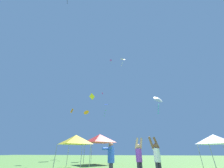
% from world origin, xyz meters
% --- Properties ---
extents(person_flyer_white, '(0.63, 0.45, 2.17)m').
position_xyz_m(person_flyer_white, '(1.47, 1.92, 1.12)').
color(person_flyer_white, '#2D2D38').
rests_on(person_flyer_white, ground).
extents(person_watcher_purple, '(0.56, 0.47, 2.15)m').
position_xyz_m(person_watcher_purple, '(0.49, 2.12, 1.10)').
color(person_watcher_purple, '#2D2D38').
rests_on(person_watcher_purple, ground).
extents(person_companion_blue, '(0.71, 1.01, 1.82)m').
position_xyz_m(person_companion_blue, '(-0.99, 1.01, 1.08)').
color(person_companion_blue, '#2D2D38').
rests_on(person_companion_blue, ground).
extents(canopy_tent_white, '(2.72, 2.72, 2.91)m').
position_xyz_m(canopy_tent_white, '(8.07, 8.53, 2.47)').
color(canopy_tent_white, '#9E9EA3').
rests_on(canopy_tent_white, ground).
extents(canopy_tent_yellow, '(2.71, 2.71, 2.90)m').
position_xyz_m(canopy_tent_yellow, '(-5.57, 6.78, 2.46)').
color(canopy_tent_yellow, '#9E9EA3').
rests_on(canopy_tent_yellow, ground).
extents(canopy_tent_red, '(3.25, 3.25, 3.48)m').
position_xyz_m(canopy_tent_red, '(-4.28, 11.56, 2.96)').
color(canopy_tent_red, '#9E9EA3').
rests_on(canopy_tent_red, ground).
extents(kite_orange_box, '(0.44, 0.39, 0.60)m').
position_xyz_m(kite_orange_box, '(-8.21, 10.32, 6.55)').
color(kite_orange_box, orange).
extents(kite_orange_delta, '(1.77, 1.83, 0.97)m').
position_xyz_m(kite_orange_delta, '(-11.92, 26.04, 10.75)').
color(kite_orange_delta, orange).
extents(kite_purple_delta, '(0.86, 0.86, 1.27)m').
position_xyz_m(kite_purple_delta, '(-5.10, 24.82, 26.32)').
color(kite_purple_delta, purple).
extents(kite_blue_diamond, '(1.59, 1.80, 2.93)m').
position_xyz_m(kite_blue_diamond, '(-5.39, 20.55, 10.62)').
color(kite_blue_diamond, blue).
extents(kite_magenta_delta, '(0.62, 0.71, 0.57)m').
position_xyz_m(kite_magenta_delta, '(-7.90, 27.15, 16.46)').
color(kite_magenta_delta, '#D6389E').
extents(kite_yellow_delta, '(0.89, 0.80, 1.50)m').
position_xyz_m(kite_yellow_delta, '(-0.51, 8.11, 13.06)').
color(kite_yellow_delta, yellow).
extents(kite_yellow_diamond, '(1.15, 1.35, 0.99)m').
position_xyz_m(kite_yellow_diamond, '(-9.61, 23.04, 13.92)').
color(kite_yellow_diamond, yellow).
extents(kite_white_delta, '(1.49, 1.31, 2.64)m').
position_xyz_m(kite_white_delta, '(3.91, 10.95, 7.73)').
color(kite_white_delta, white).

